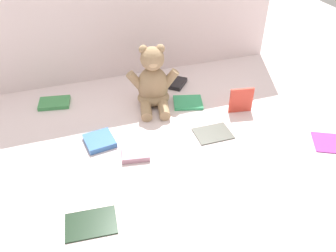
% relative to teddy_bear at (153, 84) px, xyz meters
% --- Properties ---
extents(ground_plane, '(3.20, 3.20, 0.00)m').
position_rel_teddy_bear_xyz_m(ground_plane, '(-0.05, -0.19, -0.09)').
color(ground_plane, silver).
extents(backdrop_drape, '(1.43, 0.03, 0.63)m').
position_rel_teddy_bear_xyz_m(backdrop_drape, '(-0.05, 0.29, 0.22)').
color(backdrop_drape, silver).
rests_on(backdrop_drape, ground_plane).
extents(teddy_bear, '(0.21, 0.20, 0.25)m').
position_rel_teddy_bear_xyz_m(teddy_bear, '(0.00, 0.00, 0.00)').
color(teddy_bear, '#9E7F5B').
rests_on(teddy_bear, ground_plane).
extents(book_case_0, '(0.14, 0.14, 0.01)m').
position_rel_teddy_bear_xyz_m(book_case_0, '(0.51, -0.44, -0.09)').
color(book_case_0, '#983090').
rests_on(book_case_0, ground_plane).
extents(book_case_1, '(0.09, 0.02, 0.10)m').
position_rel_teddy_bear_xyz_m(book_case_1, '(0.31, -0.16, -0.04)').
color(book_case_1, '#D33E2F').
rests_on(book_case_1, ground_plane).
extents(book_case_2, '(0.14, 0.14, 0.02)m').
position_rel_teddy_bear_xyz_m(book_case_2, '(0.13, 0.12, -0.09)').
color(book_case_2, black).
rests_on(book_case_2, ground_plane).
extents(book_case_3, '(0.13, 0.10, 0.01)m').
position_rel_teddy_bear_xyz_m(book_case_3, '(0.15, -0.26, -0.09)').
color(book_case_3, '#50524A').
rests_on(book_case_3, ground_plane).
extents(book_case_4, '(0.11, 0.10, 0.02)m').
position_rel_teddy_bear_xyz_m(book_case_4, '(-0.15, -0.28, -0.08)').
color(book_case_4, '#A87689').
rests_on(book_case_4, ground_plane).
extents(book_case_5, '(0.14, 0.11, 0.02)m').
position_rel_teddy_bear_xyz_m(book_case_5, '(-0.39, 0.12, -0.09)').
color(book_case_5, '#3C8B4B').
rests_on(book_case_5, ground_plane).
extents(book_case_6, '(0.14, 0.13, 0.01)m').
position_rel_teddy_bear_xyz_m(book_case_6, '(0.13, -0.04, -0.09)').
color(book_case_6, '#329F63').
rests_on(book_case_6, ground_plane).
extents(book_case_7, '(0.11, 0.11, 0.02)m').
position_rel_teddy_bear_xyz_m(book_case_7, '(-0.25, -0.18, -0.08)').
color(book_case_7, '#3667AB').
rests_on(book_case_7, ground_plane).
extents(book_case_8, '(0.15, 0.11, 0.01)m').
position_rel_teddy_bear_xyz_m(book_case_8, '(-0.33, -0.52, -0.09)').
color(book_case_8, black).
rests_on(book_case_8, ground_plane).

